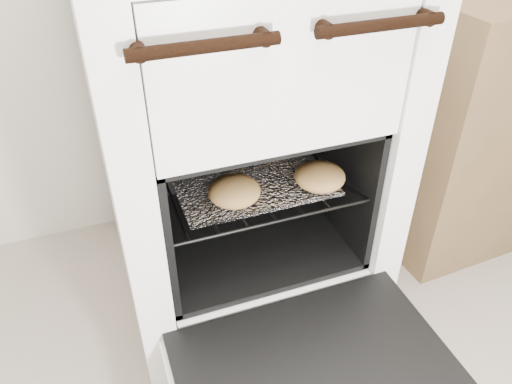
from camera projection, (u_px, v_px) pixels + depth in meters
stove at (235, 141)px, 1.29m from camera, size 0.66×0.73×1.01m
oven_door at (322, 383)px, 1.02m from camera, size 0.59×0.46×0.04m
oven_rack at (244, 170)px, 1.26m from camera, size 0.48×0.46×0.01m
foil_sheet at (247, 173)px, 1.24m from camera, size 0.37×0.33×0.01m
baked_rolls at (267, 174)px, 1.18m from camera, size 0.36×0.37×0.06m
counter at (490, 109)px, 1.65m from camera, size 0.83×0.58×0.80m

